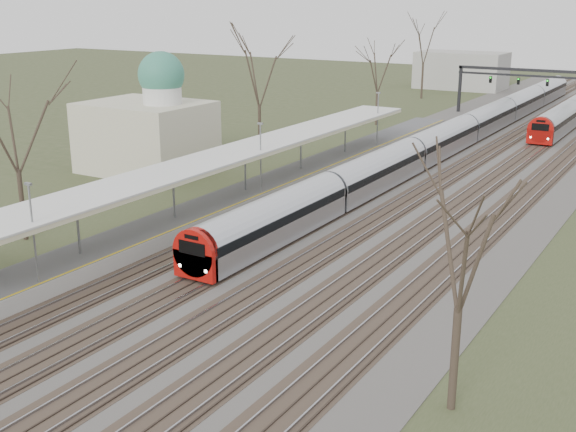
# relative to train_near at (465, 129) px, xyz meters

# --- Properties ---
(track_bed) EXTENTS (24.00, 160.00, 0.22)m
(track_bed) POSITION_rel_train_near_xyz_m (2.76, -9.47, -1.42)
(track_bed) COLOR #474442
(track_bed) RESTS_ON ground
(platform) EXTENTS (3.50, 69.00, 1.00)m
(platform) POSITION_rel_train_near_xyz_m (-6.55, -26.97, -0.98)
(platform) COLOR #9E9B93
(platform) RESTS_ON ground
(canopy) EXTENTS (4.10, 50.00, 3.11)m
(canopy) POSITION_rel_train_near_xyz_m (-6.55, -31.48, 2.45)
(canopy) COLOR slate
(canopy) RESTS_ON platform
(dome_building) EXTENTS (10.00, 8.00, 10.30)m
(dome_building) POSITION_rel_train_near_xyz_m (-19.21, -26.47, 2.24)
(dome_building) COLOR beige
(dome_building) RESTS_ON ground
(signal_gantry) EXTENTS (21.00, 0.59, 6.08)m
(signal_gantry) POSITION_rel_train_near_xyz_m (2.79, 20.52, 3.43)
(signal_gantry) COLOR black
(signal_gantry) RESTS_ON ground
(tree_west_near) EXTENTS (5.00, 5.00, 10.30)m
(tree_west_near) POSITION_rel_train_near_xyz_m (-13.50, -44.47, 5.81)
(tree_west_near) COLOR #2D231C
(tree_west_near) RESTS_ON ground
(tree_west_far) EXTENTS (5.50, 5.50, 11.33)m
(tree_west_far) POSITION_rel_train_near_xyz_m (-14.50, -16.47, 6.54)
(tree_west_far) COLOR #2D231C
(tree_west_far) RESTS_ON ground
(tree_east_near) EXTENTS (4.50, 4.50, 9.27)m
(tree_east_near) POSITION_rel_train_near_xyz_m (15.50, -49.47, 5.08)
(tree_east_near) COLOR #2D231C
(tree_east_near) RESTS_ON ground
(train_near) EXTENTS (2.62, 90.21, 3.05)m
(train_near) POSITION_rel_train_near_xyz_m (0.00, 0.00, 0.00)
(train_near) COLOR #B8BBC3
(train_near) RESTS_ON ground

